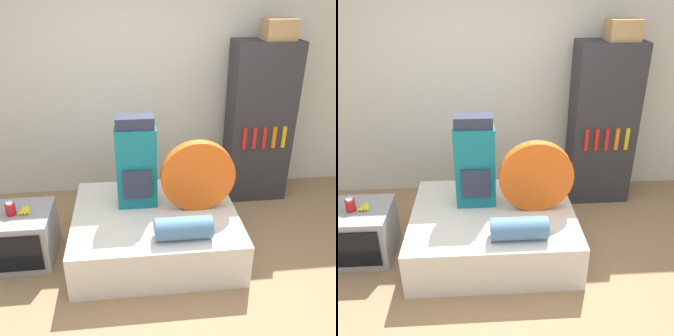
{
  "view_description": "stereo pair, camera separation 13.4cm",
  "coord_description": "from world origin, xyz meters",
  "views": [
    {
      "loc": [
        -0.27,
        -2.29,
        2.37
      ],
      "look_at": [
        0.05,
        0.67,
        0.88
      ],
      "focal_mm": 40.0,
      "sensor_mm": 36.0,
      "label": 1
    },
    {
      "loc": [
        -0.14,
        -2.3,
        2.37
      ],
      "look_at": [
        0.05,
        0.67,
        0.88
      ],
      "focal_mm": 40.0,
      "sensor_mm": 36.0,
      "label": 2
    }
  ],
  "objects": [
    {
      "name": "bookshelf",
      "position": [
        1.2,
        1.62,
        0.91
      ],
      "size": [
        0.7,
        0.43,
        1.83
      ],
      "color": "#2D2D33",
      "rests_on": "ground_plane"
    },
    {
      "name": "cardboard_box",
      "position": [
        1.29,
        1.6,
        1.93
      ],
      "size": [
        0.32,
        0.28,
        0.21
      ],
      "color": "#A88456",
      "rests_on": "bookshelf"
    },
    {
      "name": "bed",
      "position": [
        -0.07,
        0.67,
        0.21
      ],
      "size": [
        1.53,
        1.26,
        0.43
      ],
      "color": "silver",
      "rests_on": "ground_plane"
    },
    {
      "name": "wall_back",
      "position": [
        0.0,
        1.94,
        1.3
      ],
      "size": [
        8.0,
        0.05,
        2.6
      ],
      "color": "silver",
      "rests_on": "ground_plane"
    },
    {
      "name": "banana_bunch",
      "position": [
        -1.25,
        0.68,
        0.52
      ],
      "size": [
        0.12,
        0.16,
        0.03
      ],
      "color": "yellow",
      "rests_on": "television"
    },
    {
      "name": "backpack",
      "position": [
        -0.22,
        0.83,
        0.86
      ],
      "size": [
        0.37,
        0.23,
        0.89
      ],
      "color": "#14707F",
      "rests_on": "bed"
    },
    {
      "name": "television",
      "position": [
        -1.29,
        0.65,
        0.25
      ],
      "size": [
        0.54,
        0.56,
        0.5
      ],
      "color": "#939399",
      "rests_on": "ground_plane"
    },
    {
      "name": "ground_plane",
      "position": [
        0.0,
        0.0,
        0.0
      ],
      "size": [
        16.0,
        16.0,
        0.0
      ],
      "primitive_type": "plane",
      "color": "#997551"
    },
    {
      "name": "tent_bag",
      "position": [
        0.33,
        0.69,
        0.77
      ],
      "size": [
        0.68,
        0.1,
        0.68
      ],
      "color": "#E05B19",
      "rests_on": "bed"
    },
    {
      "name": "sleeping_roll",
      "position": [
        0.14,
        0.24,
        0.53
      ],
      "size": [
        0.48,
        0.2,
        0.2
      ],
      "color": "teal",
      "rests_on": "bed"
    },
    {
      "name": "canister",
      "position": [
        -1.36,
        0.64,
        0.56
      ],
      "size": [
        0.09,
        0.09,
        0.13
      ],
      "color": "#B2191E",
      "rests_on": "television"
    }
  ]
}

